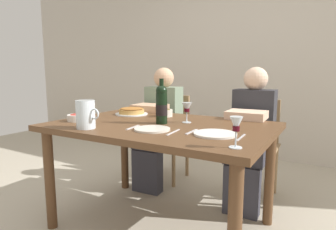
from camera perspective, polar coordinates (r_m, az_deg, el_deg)
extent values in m
plane|color=#B2A893|center=(2.26, -1.38, -21.07)|extent=(8.00, 8.00, 0.00)
cube|color=beige|center=(3.95, 15.36, 12.40)|extent=(8.00, 0.10, 2.80)
cube|color=brown|center=(2.00, -1.45, -2.32)|extent=(1.50, 1.00, 0.04)
cylinder|color=brown|center=(2.24, -22.51, -11.84)|extent=(0.07, 0.07, 0.72)
cylinder|color=brown|center=(2.80, -8.66, -7.21)|extent=(0.07, 0.07, 0.72)
cylinder|color=brown|center=(2.25, 19.58, -11.59)|extent=(0.07, 0.07, 0.72)
cylinder|color=black|center=(1.99, -1.25, 1.33)|extent=(0.08, 0.08, 0.21)
sphere|color=black|center=(1.98, -1.26, 4.81)|extent=(0.08, 0.08, 0.08)
cylinder|color=black|center=(1.97, -1.27, 6.19)|extent=(0.03, 0.03, 0.08)
cylinder|color=black|center=(1.99, -1.25, 1.02)|extent=(0.08, 0.08, 0.07)
cylinder|color=silver|center=(1.89, -16.10, 0.11)|extent=(0.12, 0.12, 0.18)
cylinder|color=silver|center=(1.90, -16.06, -0.86)|extent=(0.11, 0.11, 0.11)
torus|color=silver|center=(1.84, -14.42, 0.21)|extent=(0.07, 0.01, 0.07)
cylinder|color=silver|center=(2.44, -7.27, 0.22)|extent=(0.27, 0.27, 0.01)
cylinder|color=#C18E47|center=(2.44, -7.28, 0.74)|extent=(0.21, 0.21, 0.03)
ellipsoid|color=#9E6028|center=(2.44, -7.29, 1.29)|extent=(0.19, 0.19, 0.02)
cylinder|color=white|center=(2.21, -17.46, -0.52)|extent=(0.16, 0.16, 0.05)
ellipsoid|color=#B2382D|center=(2.21, -17.48, -0.09)|extent=(0.13, 0.13, 0.03)
cylinder|color=silver|center=(2.32, -0.73, 0.41)|extent=(0.13, 0.13, 0.06)
ellipsoid|color=brown|center=(2.32, -0.73, 0.89)|extent=(0.11, 0.11, 0.04)
cylinder|color=silver|center=(1.41, 13.28, -6.30)|extent=(0.06, 0.06, 0.00)
cylinder|color=silver|center=(1.40, 13.34, -4.75)|extent=(0.01, 0.01, 0.07)
cone|color=silver|center=(1.39, 13.44, -1.78)|extent=(0.06, 0.06, 0.07)
cylinder|color=#470A14|center=(1.39, 13.41, -2.61)|extent=(0.03, 0.03, 0.03)
cylinder|color=silver|center=(2.05, 3.74, -1.46)|extent=(0.06, 0.06, 0.00)
cylinder|color=silver|center=(2.04, 3.75, -0.42)|extent=(0.01, 0.01, 0.07)
cone|color=silver|center=(2.03, 3.77, 1.53)|extent=(0.07, 0.07, 0.07)
cylinder|color=#470A14|center=(2.03, 3.77, 0.99)|extent=(0.04, 0.04, 0.02)
cylinder|color=white|center=(1.67, 9.38, -3.73)|extent=(0.25, 0.25, 0.01)
cylinder|color=silver|center=(1.78, -3.17, -2.83)|extent=(0.22, 0.22, 0.01)
cube|color=silver|center=(1.73, 4.72, -3.34)|extent=(0.02, 0.16, 0.00)
cube|color=silver|center=(1.62, 14.34, -4.36)|extent=(0.02, 0.18, 0.00)
cube|color=silver|center=(1.71, 1.05, -3.45)|extent=(0.03, 0.18, 0.00)
cube|color=silver|center=(1.87, -7.01, -2.46)|extent=(0.03, 0.16, 0.00)
cube|color=#9E7A51|center=(2.98, -0.42, -4.16)|extent=(0.42, 0.42, 0.02)
cube|color=#9E7A51|center=(3.11, 1.13, 0.30)|extent=(0.36, 0.05, 0.40)
cylinder|color=#9E7A51|center=(2.98, -4.87, -8.88)|extent=(0.04, 0.04, 0.45)
cylinder|color=#9E7A51|center=(2.82, 1.12, -9.84)|extent=(0.04, 0.04, 0.45)
cylinder|color=#9E7A51|center=(3.26, -1.73, -7.30)|extent=(0.04, 0.04, 0.45)
cylinder|color=#9E7A51|center=(3.12, 3.83, -8.05)|extent=(0.04, 0.04, 0.45)
cube|color=gray|center=(2.90, -0.83, 0.71)|extent=(0.35, 0.22, 0.50)
sphere|color=tan|center=(2.87, -0.84, 7.44)|extent=(0.20, 0.20, 0.20)
cube|color=#33333D|center=(2.78, -2.62, -4.89)|extent=(0.33, 0.40, 0.14)
cube|color=#33333D|center=(2.73, -4.14, -11.05)|extent=(0.28, 0.14, 0.40)
cube|color=tan|center=(2.65, -3.62, 1.46)|extent=(0.30, 0.26, 0.06)
cube|color=#9E7A51|center=(2.66, 16.72, -6.11)|extent=(0.41, 0.41, 0.02)
cube|color=#9E7A51|center=(2.79, 17.68, -1.04)|extent=(0.36, 0.04, 0.40)
cylinder|color=#9E7A51|center=(2.61, 11.97, -11.62)|extent=(0.04, 0.04, 0.45)
cylinder|color=#9E7A51|center=(2.54, 19.51, -12.49)|extent=(0.04, 0.04, 0.45)
cylinder|color=#9E7A51|center=(2.92, 13.90, -9.48)|extent=(0.04, 0.04, 0.45)
cylinder|color=#9E7A51|center=(2.86, 20.60, -10.17)|extent=(0.04, 0.04, 0.45)
cube|color=#2D2D33|center=(2.57, 16.76, -0.69)|extent=(0.35, 0.21, 0.50)
sphere|color=beige|center=(2.54, 17.09, 6.90)|extent=(0.20, 0.20, 0.20)
cube|color=#33333D|center=(2.44, 15.58, -7.14)|extent=(0.32, 0.39, 0.14)
cube|color=#33333D|center=(2.39, 14.48, -14.30)|extent=(0.28, 0.13, 0.40)
cube|color=beige|center=(2.29, 15.40, 0.03)|extent=(0.30, 0.25, 0.06)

